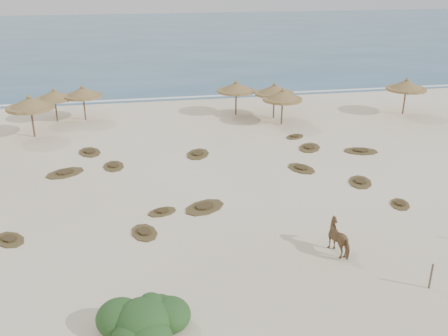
{
  "coord_description": "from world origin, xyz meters",
  "views": [
    {
      "loc": [
        -5.07,
        -20.68,
        11.42
      ],
      "look_at": [
        -0.11,
        5.0,
        0.98
      ],
      "focal_mm": 40.0,
      "sensor_mm": 36.0,
      "label": 1
    }
  ],
  "objects_px": {
    "palapa_0": "(54,95)",
    "palapa_1": "(30,104)",
    "horse": "(340,238)",
    "bush": "(144,322)"
  },
  "relations": [
    {
      "from": "bush",
      "to": "palapa_0",
      "type": "bearing_deg",
      "value": 102.21
    },
    {
      "from": "horse",
      "to": "bush",
      "type": "xyz_separation_m",
      "value": [
        -8.52,
        -3.62,
        -0.23
      ]
    },
    {
      "from": "palapa_0",
      "to": "palapa_1",
      "type": "height_order",
      "value": "palapa_1"
    },
    {
      "from": "palapa_0",
      "to": "horse",
      "type": "xyz_separation_m",
      "value": [
        14.32,
        -23.17,
        -1.43
      ]
    },
    {
      "from": "horse",
      "to": "palapa_1",
      "type": "bearing_deg",
      "value": -65.6
    },
    {
      "from": "palapa_1",
      "to": "bush",
      "type": "bearing_deg",
      "value": -73.11
    },
    {
      "from": "palapa_1",
      "to": "horse",
      "type": "xyz_separation_m",
      "value": [
        15.51,
        -19.4,
        -1.76
      ]
    },
    {
      "from": "palapa_0",
      "to": "palapa_1",
      "type": "relative_size",
      "value": 0.87
    },
    {
      "from": "palapa_0",
      "to": "bush",
      "type": "relative_size",
      "value": 1.21
    },
    {
      "from": "palapa_0",
      "to": "bush",
      "type": "bearing_deg",
      "value": -77.79
    }
  ]
}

